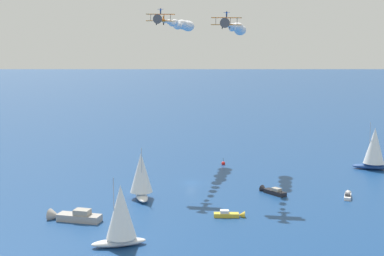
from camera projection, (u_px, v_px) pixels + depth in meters
The scene contains 15 objects.
ground_plane at pixel (191, 183), 128.86m from camera, with size 2000.00×2000.00×0.00m, color navy.
sailboat_near_centre at pixel (141, 175), 114.26m from camera, with size 9.40×6.02×11.68m.
motorboat_far_port at pixel (231, 215), 102.06m from camera, with size 4.19×6.14×1.77m.
motorboat_far_stbd at pixel (272, 191), 119.06m from camera, with size 7.28×3.18×2.05m.
sailboat_inshore at pixel (121, 215), 86.11m from camera, with size 5.92×9.51×11.86m.
motorboat_offshore at pixel (72, 216), 99.84m from camera, with size 8.84×9.89×3.07m.
sailboat_trailing at pixel (374, 148), 142.81m from camera, with size 8.99×9.55×13.23m.
motorboat_ahead at pixel (348, 196), 115.79m from camera, with size 4.87×4.81×1.58m.
marker_buoy at pixel (223, 163), 149.60m from camera, with size 1.10×1.10×2.10m.
biplane_lead at pixel (226, 23), 121.36m from camera, with size 6.80×6.61×3.57m.
wingwalker_lead at pixel (227, 14), 121.03m from camera, with size 0.96×1.27×1.53m.
smoke_trail_lead at pixel (237, 28), 146.73m from camera, with size 25.73×20.38×3.56m.
biplane_wingman at pixel (161, 19), 128.14m from camera, with size 6.80×6.61×3.57m.
wingwalker_wingman at pixel (161, 10), 127.81m from camera, with size 0.96×1.27×1.53m.
smoke_trail_wingman at pixel (183, 25), 156.23m from camera, with size 29.10×22.50×3.45m.
Camera 1 is at (-113.30, 53.99, 32.28)m, focal length 48.28 mm.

